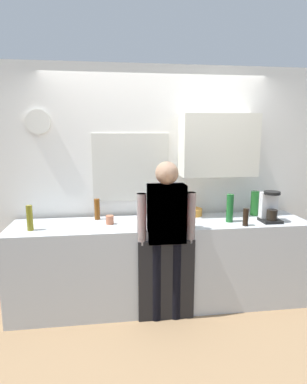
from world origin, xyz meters
name	(u,v)px	position (x,y,z in m)	size (l,w,h in m)	color
ground_plane	(166,318)	(0.00, 0.00, 0.00)	(8.00, 8.00, 0.00)	#8C6D4C
kitchen_counter	(161,263)	(0.00, 0.30, 0.46)	(3.15, 0.64, 0.93)	#B2B7BC
dishwasher_panel	(167,281)	(0.00, -0.03, 0.42)	(0.56, 0.02, 0.83)	black
back_wall_assembly	(163,177)	(0.08, 0.70, 1.36)	(4.75, 0.42, 2.60)	white
coffee_maker	(270,208)	(1.15, 0.19, 1.07)	(0.20, 0.20, 0.33)	black
bottle_dark_sauce	(246,217)	(0.83, 0.06, 1.02)	(0.06, 0.06, 0.18)	black
bottle_green_wine	(230,208)	(0.72, 0.22, 1.08)	(0.07, 0.07, 0.30)	#195923
bottle_clear_soda	(255,203)	(1.11, 0.46, 1.07)	(0.09, 0.09, 0.28)	#2D8C33
bottle_amber_beer	(97,209)	(-0.68, 0.51, 1.04)	(0.06, 0.06, 0.23)	brown
bottle_olive_oil	(30,218)	(-1.31, 0.19, 1.05)	(0.06, 0.06, 0.25)	olive
cup_terracotta_mug	(110,220)	(-0.54, 0.30, 0.97)	(0.08, 0.08, 0.09)	#B26647
mixing_bowl	(192,212)	(0.40, 0.54, 0.97)	(0.22, 0.22, 0.08)	orange
dish_soap	(179,213)	(0.21, 0.37, 1.00)	(0.06, 0.06, 0.18)	blue
person_at_sink	(166,229)	(0.00, 0.00, 0.95)	(0.57, 0.22, 1.60)	#3F4766
person_guest	(166,229)	(0.00, 0.00, 0.95)	(0.57, 0.22, 1.60)	black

